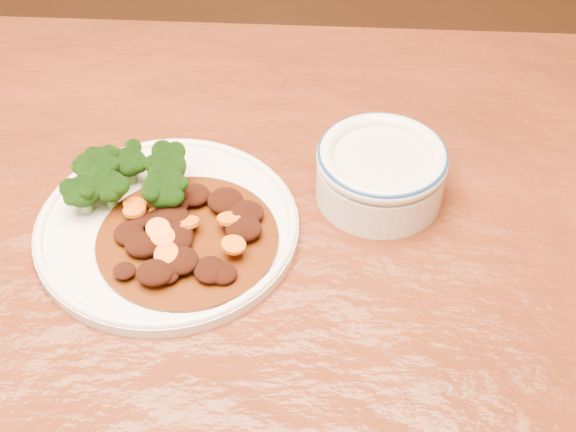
{
  "coord_description": "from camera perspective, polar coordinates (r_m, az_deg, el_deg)",
  "views": [
    {
      "loc": [
        0.14,
        -0.51,
        1.34
      ],
      "look_at": [
        0.16,
        0.05,
        0.77
      ],
      "focal_mm": 50.0,
      "sensor_mm": 36.0,
      "label": 1
    }
  ],
  "objects": [
    {
      "name": "dining_table",
      "position": [
        0.85,
        -11.07,
        -7.46
      ],
      "size": [
        1.58,
        1.05,
        0.75
      ],
      "rotation": [
        0.0,
        0.0,
        -0.1
      ],
      "color": "#5E2310",
      "rests_on": "ground"
    },
    {
      "name": "mince_stew",
      "position": [
        0.79,
        -7.2,
        -1.16
      ],
      "size": [
        0.18,
        0.18,
        0.03
      ],
      "color": "#4F1E08",
      "rests_on": "dinner_plate"
    },
    {
      "name": "dip_bowl",
      "position": [
        0.83,
        6.62,
        3.23
      ],
      "size": [
        0.14,
        0.14,
        0.06
      ],
      "rotation": [
        0.0,
        0.0,
        0.18
      ],
      "color": "beige",
      "rests_on": "dining_table"
    },
    {
      "name": "dinner_plate",
      "position": [
        0.81,
        -8.58,
        -0.72
      ],
      "size": [
        0.26,
        0.26,
        0.02
      ],
      "rotation": [
        0.0,
        0.0,
        0.22
      ],
      "color": "white",
      "rests_on": "dining_table"
    },
    {
      "name": "broccoli_florets",
      "position": [
        0.83,
        -11.54,
        2.79
      ],
      "size": [
        0.12,
        0.08,
        0.05
      ],
      "color": "#64944C",
      "rests_on": "dinner_plate"
    }
  ]
}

